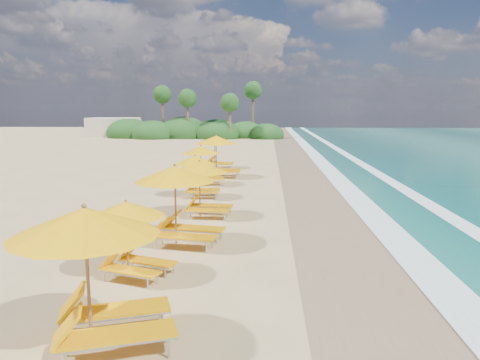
% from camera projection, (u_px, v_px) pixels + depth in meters
% --- Properties ---
extents(ground, '(160.00, 160.00, 0.00)m').
position_uv_depth(ground, '(240.00, 207.00, 20.14)').
color(ground, tan).
rests_on(ground, ground).
extents(wet_sand, '(4.00, 160.00, 0.01)m').
position_uv_depth(wet_sand, '(331.00, 208.00, 19.90)').
color(wet_sand, '#876F50').
rests_on(wet_sand, ground).
extents(surf_foam, '(4.00, 160.00, 0.01)m').
position_uv_depth(surf_foam, '(394.00, 208.00, 19.74)').
color(surf_foam, white).
rests_on(surf_foam, ground).
extents(station_0, '(3.43, 3.36, 2.69)m').
position_uv_depth(station_0, '(99.00, 267.00, 8.20)').
color(station_0, olive).
rests_on(station_0, ground).
extents(station_1, '(2.59, 2.54, 2.03)m').
position_uv_depth(station_1, '(132.00, 234.00, 11.67)').
color(station_1, olive).
rests_on(station_1, ground).
extents(station_2, '(3.11, 2.97, 2.60)m').
position_uv_depth(station_2, '(181.00, 199.00, 14.46)').
color(station_2, olive).
rests_on(station_2, ground).
extents(station_3, '(2.58, 2.41, 2.29)m').
position_uv_depth(station_3, '(204.00, 185.00, 18.20)').
color(station_3, olive).
rests_on(station_3, ground).
extents(station_4, '(2.31, 2.15, 2.08)m').
position_uv_depth(station_4, '(199.00, 174.00, 22.13)').
color(station_4, olive).
rests_on(station_4, ground).
extents(station_5, '(2.83, 2.75, 2.26)m').
position_uv_depth(station_5, '(204.00, 162.00, 25.80)').
color(station_5, olive).
rests_on(station_5, ground).
extents(station_6, '(2.90, 2.68, 2.68)m').
position_uv_depth(station_6, '(220.00, 153.00, 28.53)').
color(station_6, olive).
rests_on(station_6, ground).
extents(station_7, '(2.75, 2.62, 2.32)m').
position_uv_depth(station_7, '(217.00, 150.00, 32.82)').
color(station_7, olive).
rests_on(station_7, ground).
extents(treeline, '(25.80, 8.80, 9.74)m').
position_uv_depth(treeline, '(190.00, 131.00, 65.45)').
color(treeline, '#163D14').
rests_on(treeline, ground).
extents(beach_building, '(7.00, 5.00, 2.80)m').
position_uv_depth(beach_building, '(114.00, 127.00, 68.56)').
color(beach_building, beige).
rests_on(beach_building, ground).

